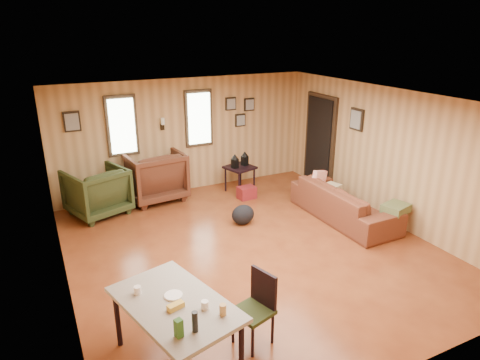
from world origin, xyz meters
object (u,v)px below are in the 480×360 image
at_px(end_table, 134,178).
at_px(side_table, 240,165).
at_px(recliner_brown, 154,173).
at_px(dining_table, 175,308).
at_px(sofa, 344,197).
at_px(recliner_green, 97,189).

bearing_deg(end_table, side_table, -16.95).
relative_size(recliner_brown, dining_table, 0.70).
bearing_deg(sofa, side_table, 27.17).
bearing_deg(side_table, sofa, -62.31).
height_order(sofa, end_table, sofa).
height_order(recliner_brown, end_table, recliner_brown).
bearing_deg(sofa, recliner_green, 60.46).
height_order(recliner_green, end_table, recliner_green).
bearing_deg(end_table, recliner_green, -148.49).
distance_m(recliner_green, end_table, 0.97).
bearing_deg(dining_table, side_table, 41.32).
relative_size(recliner_brown, recliner_green, 1.12).
relative_size(end_table, side_table, 0.90).
xyz_separation_m(recliner_green, end_table, (0.82, 0.50, -0.07)).
bearing_deg(recliner_brown, recliner_green, 7.02).
xyz_separation_m(sofa, side_table, (-1.10, 2.10, 0.16)).
height_order(sofa, side_table, same).
relative_size(recliner_green, side_table, 1.15).
xyz_separation_m(recliner_brown, end_table, (-0.35, 0.24, -0.13)).
distance_m(recliner_brown, recliner_green, 1.21).
relative_size(sofa, dining_table, 1.38).
xyz_separation_m(recliner_green, side_table, (2.93, -0.14, 0.09)).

